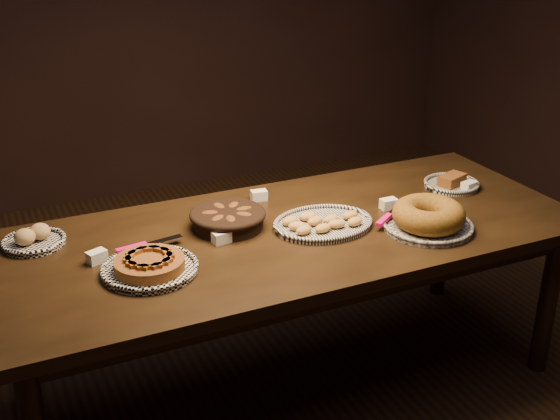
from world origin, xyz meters
name	(u,v)px	position (x,y,z in m)	size (l,w,h in m)	color
ground	(289,381)	(0.00, 0.00, 0.00)	(5.00, 5.00, 0.00)	black
buffet_table	(290,246)	(0.00, 0.00, 0.68)	(2.40, 1.00, 0.75)	black
apple_tart_plate	(150,266)	(-0.61, -0.11, 0.77)	(0.35, 0.38, 0.07)	white
madeleine_platter	(322,223)	(0.13, -0.03, 0.77)	(0.41, 0.34, 0.05)	black
bundt_cake_plate	(428,218)	(0.51, -0.23, 0.80)	(0.39, 0.40, 0.11)	black
croissant_basket	(228,217)	(-0.22, 0.12, 0.79)	(0.36, 0.36, 0.08)	black
bread_roll_plate	(33,239)	(-0.96, 0.29, 0.77)	(0.24, 0.24, 0.08)	white
loaf_plate	(452,183)	(0.88, 0.10, 0.77)	(0.25, 0.25, 0.06)	black
tent_cards	(296,214)	(0.07, 0.08, 0.77)	(1.76, 0.38, 0.04)	white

